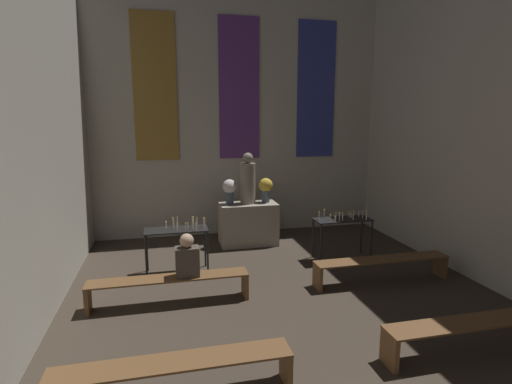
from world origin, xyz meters
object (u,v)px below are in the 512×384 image
object	(u,v)px
flower_vase_right	(266,187)
candle_rack_left	(177,235)
person_seated	(187,257)
flower_vase_left	(230,189)
candle_rack_right	(343,224)
pew_back_right	(382,264)
altar	(248,223)
pew_back_left	(169,284)
pew_third_right	(478,328)
pew_third_left	(174,371)
statue	(248,180)

from	to	relation	value
flower_vase_right	candle_rack_left	bearing A→B (deg)	-145.23
flower_vase_right	person_seated	world-z (taller)	flower_vase_right
flower_vase_left	candle_rack_right	distance (m)	2.58
flower_vase_right	flower_vase_left	bearing A→B (deg)	180.00
pew_back_right	candle_rack_right	bearing A→B (deg)	97.29
altar	pew_back_left	bearing A→B (deg)	-124.02
flower_vase_left	person_seated	xyz separation A→B (m)	(-1.11, -2.69, -0.56)
pew_back_right	person_seated	world-z (taller)	person_seated
pew_back_left	person_seated	bearing A→B (deg)	0.00
flower_vase_right	pew_third_right	world-z (taller)	flower_vase_right
flower_vase_left	pew_third_right	xyz separation A→B (m)	(2.23, -4.89, -0.96)
altar	pew_third_left	size ratio (longest dim) A/B	0.53
pew_third_left	pew_back_right	xyz separation A→B (m)	(3.63, 2.21, 0.00)
person_seated	pew_back_right	bearing A→B (deg)	0.00
candle_rack_left	person_seated	world-z (taller)	person_seated
altar	statue	world-z (taller)	statue
pew_back_left	altar	bearing A→B (deg)	55.98
altar	candle_rack_right	xyz separation A→B (m)	(1.65, -1.43, 0.25)
candle_rack_left	pew_third_left	xyz separation A→B (m)	(-0.18, -3.47, -0.40)
flower_vase_right	candle_rack_left	size ratio (longest dim) A/B	0.48
flower_vase_left	pew_back_left	bearing A→B (deg)	-117.49
person_seated	altar	bearing A→B (deg)	60.34
flower_vase_left	candle_rack_left	size ratio (longest dim) A/B	0.48
candle_rack_left	altar	bearing A→B (deg)	41.05
flower_vase_right	candle_rack_right	size ratio (longest dim) A/B	0.48
flower_vase_right	pew_back_left	xyz separation A→B (m)	(-2.23, -2.69, -0.96)
altar	candle_rack_left	xyz separation A→B (m)	(-1.64, -1.43, 0.25)
statue	flower_vase_left	xyz separation A→B (m)	(-0.42, 0.00, -0.18)
altar	candle_rack_left	bearing A→B (deg)	-138.95
altar	pew_third_right	bearing A→B (deg)	-69.66
pew_third_left	pew_third_right	world-z (taller)	same
flower_vase_left	pew_back_right	bearing A→B (deg)	-50.31
statue	flower_vase_right	world-z (taller)	statue
candle_rack_left	pew_back_right	world-z (taller)	candle_rack_left
candle_rack_left	pew_back_right	distance (m)	3.70
flower_vase_left	pew_back_right	world-z (taller)	flower_vase_left
pew_third_right	pew_back_right	world-z (taller)	same
flower_vase_right	pew_third_right	bearing A→B (deg)	-74.06
candle_rack_left	flower_vase_right	bearing A→B (deg)	34.77
altar	pew_back_left	distance (m)	3.25
flower_vase_left	candle_rack_right	world-z (taller)	flower_vase_left
altar	flower_vase_left	xyz separation A→B (m)	(-0.42, -0.00, 0.81)
candle_rack_left	pew_third_left	world-z (taller)	candle_rack_left
statue	pew_third_right	world-z (taller)	statue
candle_rack_left	pew_back_left	distance (m)	1.33
pew_back_left	pew_back_right	size ratio (longest dim) A/B	1.00
flower_vase_left	flower_vase_right	world-z (taller)	same
statue	pew_back_right	xyz separation A→B (m)	(1.81, -2.69, -1.13)
flower_vase_right	pew_third_left	bearing A→B (deg)	-114.50
pew_back_left	pew_third_left	bearing A→B (deg)	-90.00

